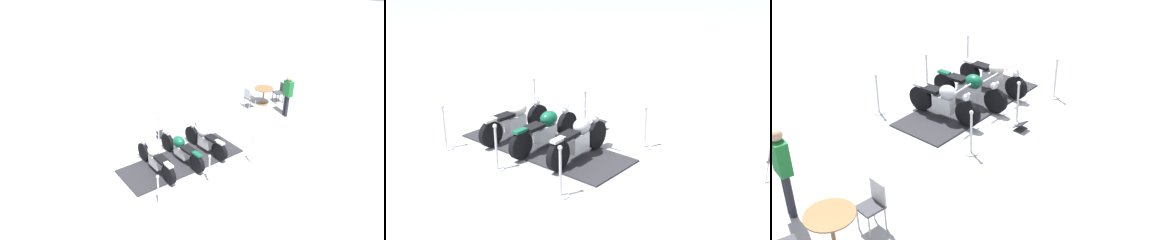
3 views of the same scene
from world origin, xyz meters
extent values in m
plane|color=#A8AAB2|center=(0.00, 0.00, 0.00)|extent=(80.00, 80.00, 0.00)
cube|color=#28282D|center=(0.00, 0.00, 0.02)|extent=(2.97, 4.47, 0.04)
cylinder|color=black|center=(0.32, -1.14, 0.36)|extent=(0.66, 0.32, 0.65)
cylinder|color=black|center=(-1.04, -0.71, 0.36)|extent=(0.66, 0.32, 0.65)
cube|color=silver|center=(-0.36, -0.93, 0.41)|extent=(0.59, 0.39, 0.40)
ellipsoid|color=#B7BAC1|center=(-0.23, -0.97, 0.76)|extent=(0.54, 0.47, 0.34)
cube|color=black|center=(-0.70, -0.82, 0.71)|extent=(0.56, 0.44, 0.08)
cube|color=#B7BAC1|center=(-1.04, -0.71, 0.72)|extent=(0.39, 0.26, 0.06)
cylinder|color=silver|center=(0.26, -1.12, 0.64)|extent=(0.28, 0.15, 0.56)
cylinder|color=silver|center=(0.19, -1.10, 0.98)|extent=(0.23, 0.63, 0.04)
sphere|color=silver|center=(0.28, -1.13, 0.78)|extent=(0.18, 0.18, 0.18)
cylinder|color=black|center=(0.77, -0.26, 0.35)|extent=(0.64, 0.33, 0.63)
cylinder|color=black|center=(-0.77, 0.26, 0.35)|extent=(0.64, 0.33, 0.63)
cube|color=silver|center=(0.00, 0.00, 0.38)|extent=(0.63, 0.42, 0.34)
ellipsoid|color=#0F5138|center=(0.14, -0.05, 0.70)|extent=(0.55, 0.48, 0.35)
cube|color=black|center=(-0.36, 0.12, 0.65)|extent=(0.57, 0.46, 0.08)
cube|color=#0F5138|center=(-0.77, 0.26, 0.69)|extent=(0.38, 0.26, 0.06)
cylinder|color=silver|center=(0.69, -0.24, 0.62)|extent=(0.32, 0.17, 0.53)
cylinder|color=silver|center=(0.61, -0.21, 0.94)|extent=(0.24, 0.61, 0.04)
sphere|color=silver|center=(0.71, -0.24, 0.74)|extent=(0.18, 0.18, 0.18)
cylinder|color=black|center=(1.08, 0.64, 0.35)|extent=(0.63, 0.35, 0.62)
cylinder|color=black|center=(-0.37, 1.21, 0.35)|extent=(0.63, 0.35, 0.62)
cube|color=silver|center=(0.36, 0.93, 0.39)|extent=(0.59, 0.42, 0.37)
ellipsoid|color=silver|center=(0.48, 0.88, 0.71)|extent=(0.54, 0.47, 0.33)
cube|color=black|center=(0.02, 1.06, 0.67)|extent=(0.59, 0.46, 0.08)
cube|color=silver|center=(-0.37, 1.21, 0.69)|extent=(0.38, 0.28, 0.06)
cylinder|color=silver|center=(1.03, 0.67, 0.61)|extent=(0.25, 0.15, 0.54)
cylinder|color=silver|center=(0.97, 0.69, 0.94)|extent=(0.27, 0.61, 0.04)
sphere|color=silver|center=(1.06, 0.65, 0.74)|extent=(0.18, 0.18, 0.18)
cylinder|color=silver|center=(-1.38, 0.53, 0.01)|extent=(0.28, 0.28, 0.03)
cylinder|color=silver|center=(-1.38, 0.53, 0.49)|extent=(0.05, 0.05, 0.93)
sphere|color=silver|center=(-1.38, 0.53, 1.00)|extent=(0.09, 0.09, 0.09)
cylinder|color=silver|center=(0.74, -2.19, 0.01)|extent=(0.32, 0.32, 0.03)
cylinder|color=silver|center=(0.74, -2.19, 0.50)|extent=(0.05, 0.05, 0.95)
sphere|color=silver|center=(0.74, -2.19, 1.01)|extent=(0.09, 0.09, 0.09)
cylinder|color=silver|center=(-2.02, -1.13, 0.01)|extent=(0.31, 0.31, 0.03)
cylinder|color=silver|center=(-2.02, -1.13, 0.50)|extent=(0.05, 0.05, 0.95)
sphere|color=silver|center=(-2.02, -1.13, 1.01)|extent=(0.09, 0.09, 0.09)
cylinder|color=silver|center=(1.38, -0.53, 0.01)|extent=(0.32, 0.32, 0.03)
cylinder|color=silver|center=(1.38, -0.53, 0.51)|extent=(0.05, 0.05, 0.98)
sphere|color=silver|center=(1.38, -0.53, 1.04)|extent=(0.09, 0.09, 0.09)
cylinder|color=silver|center=(-0.74, 2.19, 0.01)|extent=(0.34, 0.34, 0.03)
cylinder|color=silver|center=(-0.74, 2.19, 0.51)|extent=(0.05, 0.05, 0.98)
sphere|color=silver|center=(-0.74, 2.19, 1.04)|extent=(0.09, 0.09, 0.09)
cylinder|color=silver|center=(2.02, 1.13, 0.01)|extent=(0.34, 0.34, 0.03)
cylinder|color=silver|center=(2.02, 1.13, 0.52)|extent=(0.05, 0.05, 0.99)
sphere|color=silver|center=(2.02, 1.13, 1.06)|extent=(0.09, 0.09, 0.09)
cube|color=#333338|center=(1.55, -0.87, 0.01)|extent=(0.30, 0.37, 0.02)
cube|color=black|center=(1.55, -0.87, 0.15)|extent=(0.35, 0.37, 0.16)
cylinder|color=olive|center=(-0.50, -5.72, 0.01)|extent=(0.46, 0.46, 0.02)
cylinder|color=olive|center=(-0.50, -5.72, 0.38)|extent=(0.07, 0.07, 0.72)
cylinder|color=olive|center=(-0.50, -5.72, 0.76)|extent=(0.84, 0.84, 0.03)
cylinder|color=#B7B7BC|center=(-0.09, -5.28, 0.23)|extent=(0.03, 0.03, 0.46)
cylinder|color=#B7B7BC|center=(-0.39, -5.13, 0.23)|extent=(0.03, 0.03, 0.46)
cylinder|color=#B7B7BC|center=(0.06, -4.97, 0.23)|extent=(0.03, 0.03, 0.46)
cylinder|color=#B7B7BC|center=(-0.24, -4.82, 0.23)|extent=(0.03, 0.03, 0.46)
cube|color=#3F3F47|center=(-0.16, -5.05, 0.48)|extent=(0.54, 0.54, 0.04)
cube|color=#B7B7BC|center=(-0.08, -4.89, 0.71)|extent=(0.37, 0.20, 0.42)
cylinder|color=#2D2D33|center=(-1.00, -6.06, 0.22)|extent=(0.03, 0.03, 0.45)
cylinder|color=#2D2D33|center=(-0.74, -6.28, 0.22)|extent=(0.03, 0.03, 0.45)
cylinder|color=#2D2D33|center=(-1.22, -6.32, 0.22)|extent=(0.03, 0.03, 0.45)
cylinder|color=#2D2D33|center=(-0.96, -6.54, 0.22)|extent=(0.03, 0.03, 0.45)
cube|color=#3F3F47|center=(-0.98, -6.30, 0.47)|extent=(0.56, 0.56, 0.04)
cube|color=#2D2D33|center=(-1.10, -6.44, 0.69)|extent=(0.33, 0.28, 0.41)
cylinder|color=#23232D|center=(-1.79, -5.11, 0.46)|extent=(0.12, 0.12, 0.92)
cylinder|color=#23232D|center=(-1.67, -5.19, 0.46)|extent=(0.12, 0.12, 0.92)
cube|color=#1E7233|center=(-1.73, -5.15, 1.24)|extent=(0.46, 0.40, 0.64)
sphere|color=tan|center=(-1.73, -5.15, 1.67)|extent=(0.22, 0.22, 0.22)
camera|label=1|loc=(-5.60, 7.99, 6.70)|focal=32.61mm
camera|label=2|loc=(-9.49, -3.94, 4.50)|focal=44.73mm
camera|label=3|loc=(3.39, -10.77, 5.82)|focal=45.74mm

